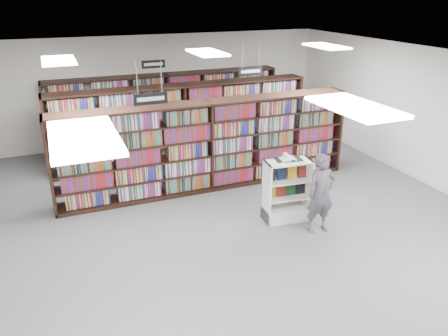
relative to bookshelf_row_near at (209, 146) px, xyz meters
name	(u,v)px	position (x,y,z in m)	size (l,w,h in m)	color
floor	(243,226)	(0.00, -2.00, -1.05)	(12.00, 12.00, 0.00)	#58585D
ceiling	(246,65)	(0.00, -2.00, 2.15)	(10.00, 12.00, 0.10)	white
wall_back	(164,89)	(0.00, 4.00, 0.55)	(10.00, 0.10, 3.20)	silver
wall_right	(445,123)	(5.00, -2.00, 0.55)	(0.10, 12.00, 3.20)	silver
bookshelf_row_near	(209,146)	(0.00, 0.00, 0.00)	(7.00, 0.60, 2.10)	black
bookshelf_row_mid	(183,123)	(0.00, 2.00, 0.00)	(7.00, 0.60, 2.10)	black
bookshelf_row_far	(167,108)	(0.00, 3.70, 0.00)	(7.00, 0.60, 2.10)	black
aisle_sign_left	(151,98)	(-1.50, -1.00, 1.48)	(0.65, 0.02, 0.80)	#B2B2B7
aisle_sign_right	(250,70)	(1.50, 1.00, 1.48)	(0.65, 0.02, 0.80)	#B2B2B7
aisle_sign_center	(153,63)	(-0.50, 3.00, 1.48)	(0.65, 0.02, 0.80)	#B2B2B7
troffer_front_left	(84,137)	(-3.00, -5.00, 2.11)	(0.60, 1.20, 0.04)	white
troffer_front_center	(355,107)	(0.00, -5.00, 2.11)	(0.60, 1.20, 0.04)	white
troffer_back_left	(58,60)	(-3.00, 0.00, 2.11)	(0.60, 1.20, 0.04)	white
troffer_back_center	(207,53)	(0.00, 0.00, 2.11)	(0.60, 1.20, 0.04)	white
troffer_back_right	(326,46)	(3.00, 0.00, 2.11)	(0.60, 1.20, 0.04)	white
endcap_display	(286,199)	(0.93, -2.03, -0.60)	(0.96, 0.55, 1.29)	white
open_book	(288,158)	(0.95, -1.99, 0.27)	(0.57, 0.39, 0.12)	black
shopper	(321,194)	(1.30, -2.70, -0.25)	(0.58, 0.38, 1.59)	#534D58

